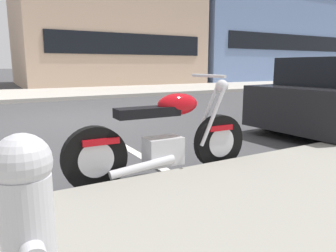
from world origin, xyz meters
The scene contains 7 objects.
ground_plane centered at (0.00, 0.00, 0.00)m, with size 260.00×260.00×0.00m, color #3D3D3F.
sidewalk_far_curb centered at (12.00, 6.75, 0.07)m, with size 120.00×5.00×0.14m, color #ADA89E.
parking_stall_stripe centered at (0.00, -3.65, 0.00)m, with size 0.12×2.20×0.01m, color silver.
parked_motorcycle centered at (-0.11, -4.18, 0.43)m, with size 2.15×0.62×1.12m.
fire_hydrant centered at (-1.64, -5.73, 0.57)m, with size 0.24×0.36×0.81m.
townhouse_near_left centered at (5.06, 13.72, 5.32)m, with size 10.35×9.40×10.63m.
townhouse_mid_block centered at (17.55, 13.83, 6.47)m, with size 13.73×9.62×12.94m.
Camera 1 is at (-1.73, -7.11, 1.22)m, focal length 33.92 mm.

